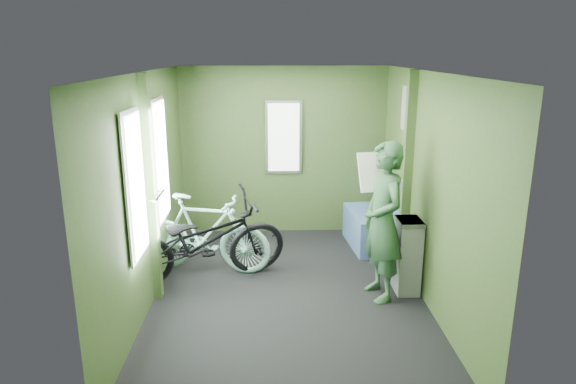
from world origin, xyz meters
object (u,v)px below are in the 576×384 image
(passenger, at_px, (383,222))
(waste_box, at_px, (407,256))
(bicycle_mint, at_px, (206,271))
(bicycle_black, at_px, (204,282))
(bench_seat, at_px, (372,225))

(passenger, relative_size, waste_box, 2.04)
(waste_box, bearing_deg, passenger, -159.51)
(bicycle_mint, height_order, waste_box, waste_box)
(waste_box, bearing_deg, bicycle_mint, 165.36)
(bicycle_black, relative_size, bicycle_mint, 1.22)
(bicycle_black, bearing_deg, passenger, -120.99)
(passenger, bearing_deg, waste_box, 97.51)
(waste_box, distance_m, bench_seat, 1.33)
(bicycle_black, distance_m, bench_seat, 2.35)
(passenger, distance_m, bench_seat, 1.54)
(bicycle_black, relative_size, bench_seat, 1.93)
(bench_seat, bearing_deg, bicycle_black, -158.60)
(bicycle_mint, bearing_deg, bicycle_black, -163.66)
(bicycle_mint, xyz_separation_m, passenger, (1.90, -0.69, 0.83))
(bicycle_mint, distance_m, passenger, 2.18)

